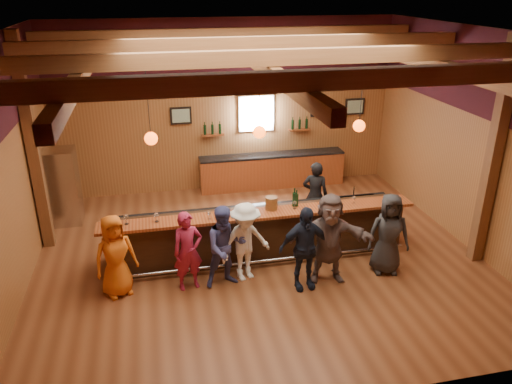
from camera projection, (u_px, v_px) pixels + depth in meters
room at (259, 104)px, 9.21m from camera, size 9.04×9.00×4.52m
bar_counter at (258, 231)px, 10.34m from camera, size 6.30×1.07×1.11m
back_bar_cabinet at (272, 170)px, 13.80m from camera, size 4.00×0.52×0.95m
window at (256, 113)px, 13.32m from camera, size 0.95×0.09×0.95m
framed_pictures at (288, 110)px, 13.46m from camera, size 5.35×0.05×0.45m
wine_shelves at (257, 130)px, 13.42m from camera, size 3.00×0.18×0.30m
pendant_lights at (259, 132)px, 9.35m from camera, size 4.24×0.24×1.37m
stainless_fridge at (63, 187)px, 11.59m from camera, size 0.70×0.70×1.80m
customer_orange at (115, 256)px, 8.91m from camera, size 0.90×0.75×1.57m
customer_redvest at (188, 251)px, 9.10m from camera, size 0.62×0.48×1.53m
customer_denim at (226, 247)px, 9.18m from camera, size 0.86×0.71×1.60m
customer_white at (245, 242)px, 9.37m from camera, size 1.15×0.89×1.58m
customer_navy at (304, 248)px, 9.09m from camera, size 0.98×0.46×1.64m
customer_brown at (329, 238)px, 9.30m from camera, size 1.71×0.79×1.77m
customer_dark at (388, 234)px, 9.60m from camera, size 0.90×0.68×1.64m
bartender at (315, 195)px, 11.37m from camera, size 0.69×0.58×1.61m
ice_bucket at (271, 203)px, 9.91m from camera, size 0.24×0.24×0.26m
bottle_a at (296, 200)px, 10.04m from camera, size 0.08×0.08×0.35m
bottle_b at (294, 199)px, 10.04m from camera, size 0.08×0.08×0.39m
glass_a at (126, 217)px, 9.29m from camera, size 0.09×0.09×0.20m
glass_b at (156, 215)px, 9.39m from camera, size 0.08×0.08×0.19m
glass_c at (186, 214)px, 9.46m from camera, size 0.08×0.08×0.18m
glass_d at (209, 213)px, 9.48m from camera, size 0.08×0.08×0.18m
glass_e at (244, 208)px, 9.69m from camera, size 0.08×0.08×0.18m
glass_f at (295, 203)px, 9.94m from camera, size 0.07×0.07×0.16m
glass_g at (336, 199)px, 10.13m from camera, size 0.07×0.07×0.16m
glass_h at (355, 198)px, 10.18m from camera, size 0.07×0.07×0.16m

